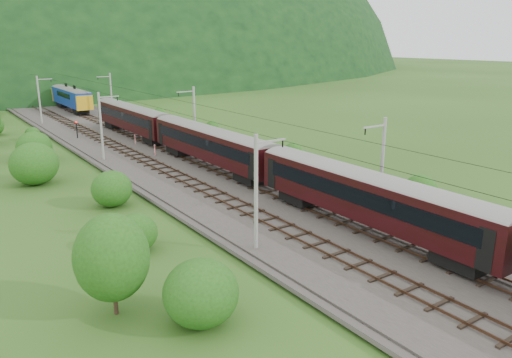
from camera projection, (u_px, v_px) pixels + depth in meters
ground at (323, 233)px, 38.00m from camera, size 600.00×600.00×0.00m
railbed at (249, 198)px, 45.86m from camera, size 14.00×220.00×0.30m
track_left at (227, 200)px, 44.48m from camera, size 2.40×220.00×0.27m
track_right at (270, 191)px, 47.11m from camera, size 2.40×220.00×0.27m
catenary_left at (102, 125)px, 58.69m from camera, size 2.54×192.28×8.00m
catenary_right at (194, 116)px, 65.42m from camera, size 2.54×192.28×8.00m
overhead_wires at (249, 123)px, 43.97m from camera, size 4.83×198.00×0.03m
train at (276, 160)px, 45.60m from camera, size 3.04×146.23×5.30m
hazard_post_near at (155, 150)px, 61.64m from camera, size 0.15×0.15×1.40m
hazard_post_far at (135, 139)px, 68.27m from camera, size 0.14×0.14×1.32m
signal at (77, 128)px, 72.22m from camera, size 0.27×0.27×2.46m
vegetation_left at (37, 159)px, 51.65m from camera, size 11.72×147.87×6.68m
vegetation_right at (415, 186)px, 45.57m from camera, size 6.81×99.55×3.02m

